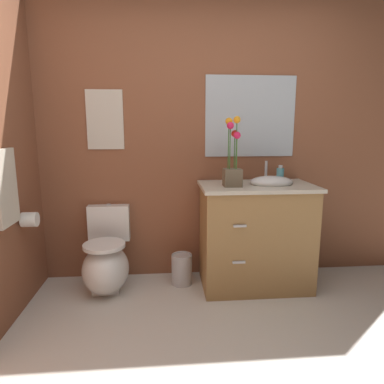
{
  "coord_description": "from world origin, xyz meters",
  "views": [
    {
      "loc": [
        -0.3,
        -1.37,
        1.36
      ],
      "look_at": [
        -0.07,
        1.28,
        0.85
      ],
      "focal_mm": 31.6,
      "sensor_mm": 36.0,
      "label": 1
    }
  ],
  "objects_px": {
    "wall_poster": "(105,120)",
    "wall_mirror": "(250,117)",
    "soap_bottle": "(280,175)",
    "toilet_paper_roll": "(30,220)",
    "flower_vase": "(233,165)",
    "toilet": "(106,262)",
    "hanging_towel": "(6,188)",
    "trash_bin": "(182,269)",
    "vanity_cabinet": "(256,235)"
  },
  "relations": [
    {
      "from": "toilet",
      "to": "soap_bottle",
      "type": "height_order",
      "value": "soap_bottle"
    },
    {
      "from": "trash_bin",
      "to": "wall_poster",
      "type": "distance_m",
      "value": 1.45
    },
    {
      "from": "flower_vase",
      "to": "toilet_paper_roll",
      "type": "height_order",
      "value": "flower_vase"
    },
    {
      "from": "wall_poster",
      "to": "hanging_towel",
      "type": "height_order",
      "value": "wall_poster"
    },
    {
      "from": "toilet",
      "to": "soap_bottle",
      "type": "bearing_deg",
      "value": 0.35
    },
    {
      "from": "toilet",
      "to": "toilet_paper_roll",
      "type": "height_order",
      "value": "toilet_paper_roll"
    },
    {
      "from": "hanging_towel",
      "to": "wall_mirror",
      "type": "bearing_deg",
      "value": 19.91
    },
    {
      "from": "toilet_paper_roll",
      "to": "soap_bottle",
      "type": "bearing_deg",
      "value": 5.93
    },
    {
      "from": "vanity_cabinet",
      "to": "wall_mirror",
      "type": "bearing_deg",
      "value": 90.51
    },
    {
      "from": "toilet",
      "to": "toilet_paper_roll",
      "type": "distance_m",
      "value": 0.7
    },
    {
      "from": "toilet",
      "to": "wall_mirror",
      "type": "height_order",
      "value": "wall_mirror"
    },
    {
      "from": "toilet",
      "to": "vanity_cabinet",
      "type": "height_order",
      "value": "vanity_cabinet"
    },
    {
      "from": "wall_poster",
      "to": "hanging_towel",
      "type": "xyz_separation_m",
      "value": [
        -0.57,
        -0.66,
        -0.46
      ]
    },
    {
      "from": "vanity_cabinet",
      "to": "flower_vase",
      "type": "xyz_separation_m",
      "value": [
        -0.23,
        -0.06,
        0.6
      ]
    },
    {
      "from": "soap_bottle",
      "to": "flower_vase",
      "type": "bearing_deg",
      "value": -167.09
    },
    {
      "from": "flower_vase",
      "to": "hanging_towel",
      "type": "height_order",
      "value": "flower_vase"
    },
    {
      "from": "toilet",
      "to": "soap_bottle",
      "type": "relative_size",
      "value": 4.46
    },
    {
      "from": "hanging_towel",
      "to": "toilet_paper_roll",
      "type": "relative_size",
      "value": 4.73
    },
    {
      "from": "soap_bottle",
      "to": "toilet_paper_roll",
      "type": "height_order",
      "value": "soap_bottle"
    },
    {
      "from": "toilet_paper_roll",
      "to": "trash_bin",
      "type": "bearing_deg",
      "value": 11.97
    },
    {
      "from": "soap_bottle",
      "to": "wall_poster",
      "type": "distance_m",
      "value": 1.56
    },
    {
      "from": "wall_poster",
      "to": "wall_mirror",
      "type": "height_order",
      "value": "wall_mirror"
    },
    {
      "from": "toilet",
      "to": "trash_bin",
      "type": "xyz_separation_m",
      "value": [
        0.64,
        0.05,
        -0.11
      ]
    },
    {
      "from": "vanity_cabinet",
      "to": "flower_vase",
      "type": "bearing_deg",
      "value": -164.53
    },
    {
      "from": "toilet",
      "to": "wall_mirror",
      "type": "relative_size",
      "value": 0.86
    },
    {
      "from": "wall_poster",
      "to": "hanging_towel",
      "type": "bearing_deg",
      "value": -130.55
    },
    {
      "from": "toilet",
      "to": "vanity_cabinet",
      "type": "distance_m",
      "value": 1.28
    },
    {
      "from": "soap_bottle",
      "to": "wall_mirror",
      "type": "bearing_deg",
      "value": 128.29
    },
    {
      "from": "trash_bin",
      "to": "flower_vase",
      "type": "bearing_deg",
      "value": -18.66
    },
    {
      "from": "wall_mirror",
      "to": "toilet_paper_roll",
      "type": "bearing_deg",
      "value": -165.35
    },
    {
      "from": "trash_bin",
      "to": "toilet_paper_roll",
      "type": "xyz_separation_m",
      "value": [
        -1.15,
        -0.24,
        0.54
      ]
    },
    {
      "from": "toilet",
      "to": "soap_bottle",
      "type": "distance_m",
      "value": 1.63
    },
    {
      "from": "wall_mirror",
      "to": "vanity_cabinet",
      "type": "bearing_deg",
      "value": -89.49
    },
    {
      "from": "flower_vase",
      "to": "wall_mirror",
      "type": "bearing_deg",
      "value": 57.98
    },
    {
      "from": "toilet",
      "to": "wall_poster",
      "type": "xyz_separation_m",
      "value": [
        0.0,
        0.27,
        1.18
      ]
    },
    {
      "from": "wall_poster",
      "to": "soap_bottle",
      "type": "bearing_deg",
      "value": -10.0
    },
    {
      "from": "soap_bottle",
      "to": "toilet_paper_roll",
      "type": "bearing_deg",
      "value": -174.07
    },
    {
      "from": "trash_bin",
      "to": "wall_mirror",
      "type": "distance_m",
      "value": 1.47
    },
    {
      "from": "trash_bin",
      "to": "vanity_cabinet",
      "type": "bearing_deg",
      "value": -6.68
    },
    {
      "from": "soap_bottle",
      "to": "wall_poster",
      "type": "xyz_separation_m",
      "value": [
        -1.47,
        0.26,
        0.46
      ]
    },
    {
      "from": "flower_vase",
      "to": "wall_poster",
      "type": "xyz_separation_m",
      "value": [
        -1.04,
        0.36,
        0.36
      ]
    },
    {
      "from": "soap_bottle",
      "to": "hanging_towel",
      "type": "relative_size",
      "value": 0.3
    },
    {
      "from": "wall_mirror",
      "to": "toilet_paper_roll",
      "type": "xyz_separation_m",
      "value": [
        -1.77,
        -0.46,
        -0.77
      ]
    },
    {
      "from": "vanity_cabinet",
      "to": "hanging_towel",
      "type": "relative_size",
      "value": 2.06
    },
    {
      "from": "soap_bottle",
      "to": "trash_bin",
      "type": "relative_size",
      "value": 0.57
    },
    {
      "from": "flower_vase",
      "to": "toilet_paper_roll",
      "type": "relative_size",
      "value": 5.02
    },
    {
      "from": "wall_poster",
      "to": "toilet_paper_roll",
      "type": "relative_size",
      "value": 4.54
    },
    {
      "from": "vanity_cabinet",
      "to": "wall_mirror",
      "type": "relative_size",
      "value": 1.34
    },
    {
      "from": "soap_bottle",
      "to": "wall_poster",
      "type": "height_order",
      "value": "wall_poster"
    },
    {
      "from": "wall_mirror",
      "to": "hanging_towel",
      "type": "height_order",
      "value": "wall_mirror"
    }
  ]
}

